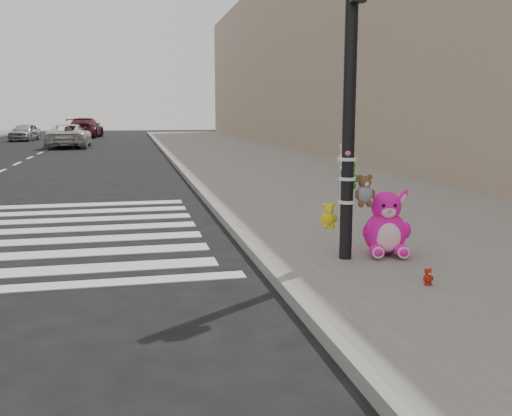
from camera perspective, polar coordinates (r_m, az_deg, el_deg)
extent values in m
plane|color=black|center=(5.43, -10.69, -12.60)|extent=(120.00, 120.00, 0.00)
cube|color=slate|center=(15.99, 6.29, 2.50)|extent=(7.00, 80.00, 0.14)
cube|color=gray|center=(15.25, -6.10, 2.15)|extent=(0.12, 80.00, 0.15)
cube|color=tan|center=(27.34, 10.88, 15.67)|extent=(5.00, 60.00, 10.00)
cylinder|color=black|center=(7.34, 9.32, 10.30)|extent=(0.16, 0.16, 4.00)
cylinder|color=white|center=(7.43, 9.05, 0.62)|extent=(0.22, 0.22, 0.04)
cylinder|color=white|center=(7.39, 9.12, 2.92)|extent=(0.22, 0.22, 0.04)
cylinder|color=white|center=(7.37, 9.17, 4.85)|extent=(0.22, 0.22, 0.04)
ellipsoid|color=#FF15B4|center=(7.61, 11.95, -4.38)|extent=(0.25, 0.34, 0.17)
ellipsoid|color=#FF15B4|center=(7.69, 14.34, -4.34)|extent=(0.25, 0.34, 0.17)
ellipsoid|color=#FF15B4|center=(7.84, 12.78, -2.44)|extent=(0.67, 0.60, 0.58)
ellipsoid|color=#F9BFD1|center=(7.66, 13.11, -2.88)|extent=(0.34, 0.18, 0.38)
sphere|color=#FF15B4|center=(7.78, 12.88, 0.18)|extent=(0.47, 0.47, 0.40)
ellipsoid|color=#FF15B4|center=(7.74, 11.56, 0.60)|extent=(0.29, 0.14, 0.40)
ellipsoid|color=#FF15B4|center=(7.83, 14.16, 0.59)|extent=(0.29, 0.14, 0.40)
imported|color=silver|center=(34.64, -18.18, 6.88)|extent=(2.28, 4.86, 1.34)
imported|color=#501623|center=(47.37, -16.69, 7.69)|extent=(2.71, 5.56, 1.56)
imported|color=#BABABF|center=(43.67, -22.11, 7.05)|extent=(1.94, 3.76, 1.22)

